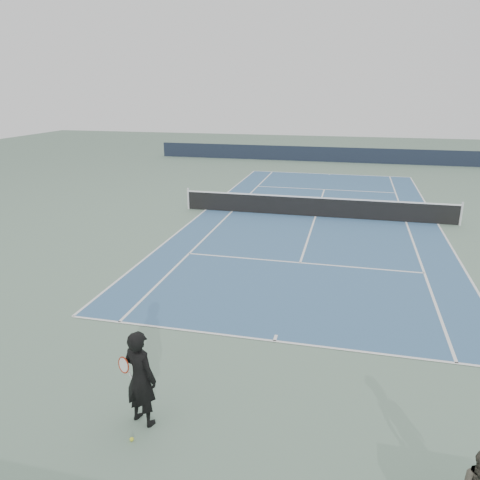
# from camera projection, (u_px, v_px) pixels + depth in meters

# --- Properties ---
(ground) EXTENTS (80.00, 80.00, 0.00)m
(ground) POSITION_uv_depth(u_px,v_px,m) (315.00, 217.00, 22.32)
(ground) COLOR slate
(court_surface) EXTENTS (10.97, 23.77, 0.01)m
(court_surface) POSITION_uv_depth(u_px,v_px,m) (315.00, 217.00, 22.31)
(court_surface) COLOR #385E86
(court_surface) RESTS_ON ground
(tennis_net) EXTENTS (12.90, 0.10, 1.07)m
(tennis_net) POSITION_uv_depth(u_px,v_px,m) (316.00, 206.00, 22.16)
(tennis_net) COLOR silver
(tennis_net) RESTS_ON ground
(windscreen_far) EXTENTS (30.00, 0.25, 1.20)m
(windscreen_far) POSITION_uv_depth(u_px,v_px,m) (334.00, 155.00, 38.67)
(windscreen_far) COLOR black
(windscreen_far) RESTS_ON ground
(tennis_player) EXTENTS (0.86, 0.70, 1.86)m
(tennis_player) POSITION_uv_depth(u_px,v_px,m) (140.00, 378.00, 8.34)
(tennis_player) COLOR black
(tennis_player) RESTS_ON ground
(tennis_ball) EXTENTS (0.07, 0.07, 0.07)m
(tennis_ball) POSITION_uv_depth(u_px,v_px,m) (132.00, 439.00, 8.13)
(tennis_ball) COLOR yellow
(tennis_ball) RESTS_ON ground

